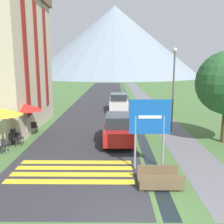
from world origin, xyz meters
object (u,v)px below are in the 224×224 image
object	(u,v)px
cafe_umbrella_front_yellow	(3,112)
cafe_umbrella_middle_red	(25,107)
road_sign	(150,123)
parked_car_near	(118,129)
cafe_chair_near_left	(13,138)
cafe_chair_far_right	(34,126)
cafe_chair_far_left	(33,126)
footbridge	(160,180)
cafe_chair_nearest	(3,144)
parked_car_far	(119,102)
cafe_chair_near_right	(19,137)
streetlamp	(173,84)
person_standing_terrace	(12,127)

from	to	relation	value
cafe_umbrella_front_yellow	cafe_umbrella_middle_red	size ratio (longest dim) A/B	1.07
road_sign	parked_car_near	size ratio (longest dim) A/B	0.80
road_sign	cafe_chair_near_left	world-z (taller)	road_sign
cafe_chair_far_right	cafe_chair_far_left	bearing A→B (deg)	-128.83
footbridge	cafe_chair_far_left	world-z (taller)	cafe_chair_far_left
cafe_chair_nearest	cafe_chair_near_left	xyz separation A→B (m)	(0.10, 1.11, 0.00)
cafe_chair_nearest	road_sign	bearing A→B (deg)	10.05
parked_car_far	cafe_umbrella_front_yellow	bearing A→B (deg)	-116.65
road_sign	cafe_chair_nearest	xyz separation A→B (m)	(-7.68, 1.94, -1.65)
cafe_chair_far_right	cafe_chair_near_left	xyz separation A→B (m)	(-0.33, -2.94, 0.00)
footbridge	cafe_chair_near_right	xyz separation A→B (m)	(-7.51, 4.94, 0.29)
parked_car_far	streetlamp	distance (m)	9.44
footbridge	cafe_chair_far_right	world-z (taller)	cafe_chair_far_right
footbridge	cafe_chair_far_left	xyz separation A→B (m)	(-7.53, 7.62, 0.29)
cafe_umbrella_front_yellow	person_standing_terrace	bearing A→B (deg)	96.36
cafe_chair_near_right	cafe_chair_nearest	world-z (taller)	same
road_sign	cafe_chair_nearest	world-z (taller)	road_sign
footbridge	cafe_chair_far_left	distance (m)	10.71
cafe_chair_near_left	parked_car_near	bearing A→B (deg)	-2.67
parked_car_near	cafe_chair_far_right	xyz separation A→B (m)	(-5.85, 2.10, -0.40)
road_sign	footbridge	distance (m)	2.58
road_sign	cafe_chair_near_left	distance (m)	8.33
road_sign	cafe_chair_near_right	size ratio (longest dim) A/B	3.83
cafe_chair_far_right	cafe_chair_far_left	distance (m)	0.09
cafe_chair_far_right	cafe_chair_far_left	xyz separation A→B (m)	(-0.08, -0.05, 0.00)
cafe_chair_nearest	cafe_chair_far_right	distance (m)	4.07
parked_car_far	cafe_chair_nearest	xyz separation A→B (m)	(-6.51, -13.02, -0.40)
cafe_chair_far_left	cafe_umbrella_middle_red	distance (m)	1.98
streetlamp	footbridge	bearing A→B (deg)	-105.73
parked_car_far	cafe_umbrella_middle_red	size ratio (longest dim) A/B	1.94
parked_car_far	cafe_chair_far_right	world-z (taller)	parked_car_far
cafe_chair_near_left	cafe_chair_nearest	bearing A→B (deg)	-105.77
cafe_chair_nearest	cafe_umbrella_front_yellow	xyz separation A→B (m)	(0.06, 0.17, 1.77)
cafe_chair_far_right	cafe_chair_near_left	size ratio (longest dim) A/B	1.00
cafe_chair_far_left	cafe_umbrella_front_yellow	distance (m)	4.22
cafe_chair_near_right	person_standing_terrace	bearing A→B (deg)	171.70
parked_car_far	cafe_chair_near_right	xyz separation A→B (m)	(-6.13, -11.71, -0.40)
cafe_chair_far_right	cafe_umbrella_front_yellow	bearing A→B (deg)	-76.57
footbridge	parked_car_near	bearing A→B (deg)	106.05
parked_car_far	person_standing_terrace	distance (m)	13.17
road_sign	cafe_chair_near_right	xyz separation A→B (m)	(-7.30, 3.25, -1.65)
road_sign	person_standing_terrace	world-z (taller)	road_sign
cafe_chair_far_left	cafe_umbrella_front_yellow	world-z (taller)	cafe_umbrella_front_yellow
cafe_chair_nearest	streetlamp	world-z (taller)	streetlamp
road_sign	cafe_chair_near_left	size ratio (longest dim) A/B	3.83
footbridge	parked_car_near	size ratio (longest dim) A/B	0.42
parked_car_near	cafe_chair_near_right	xyz separation A→B (m)	(-5.91, -0.63, -0.40)
cafe_umbrella_front_yellow	streetlamp	distance (m)	11.22
person_standing_terrace	cafe_umbrella_middle_red	bearing A→B (deg)	69.61
cafe_umbrella_front_yellow	person_standing_terrace	distance (m)	1.91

